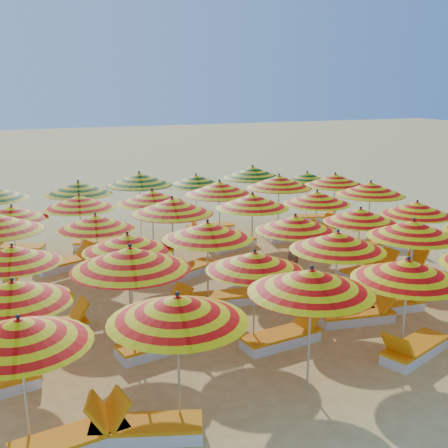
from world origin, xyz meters
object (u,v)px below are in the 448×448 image
(umbrella_32, at_px, (139,179))
(lounger_1, at_px, (143,428))
(umbrella_29, at_px, (335,180))
(lounger_12, at_px, (370,271))
(umbrella_6, at_px, (13,292))
(umbrella_12, at_px, (13,255))
(umbrella_26, at_px, (152,197))
(umbrella_34, at_px, (252,172))
(umbrella_15, at_px, (295,223))
(lounger_8, at_px, (390,305))
(umbrella_9, at_px, (338,241))
(umbrella_1, at_px, (178,309))
(lounger_7, at_px, (358,315))
(lounger_13, at_px, (402,271))
(umbrella_23, at_px, (371,189))
(umbrella_21, at_px, (252,201))
(umbrella_0, at_px, (19,332))
(lounger_21, at_px, (16,249))
(umbrella_2, at_px, (311,281))
(umbrella_14, at_px, (208,230))
(lounger_5, at_px, (161,344))
(lounger_2, at_px, (414,349))
(lounger_16, at_px, (382,244))
(lounger_9, at_px, (50,329))
(lounger_11, at_px, (227,297))
(umbrella_7, at_px, (130,258))
(lounger_15, at_px, (188,270))
(umbrella_35, at_px, (307,177))
(lounger_10, at_px, (158,314))
(lounger_17, at_px, (66,263))
(umbrella_28, at_px, (279,182))
(umbrella_24, at_px, (12,213))
(lounger_19, at_px, (294,236))
(umbrella_17, at_px, (417,209))
(umbrella_20, at_px, (172,206))
(umbrella_27, at_px, (219,188))
(lounger_6, at_px, (283,337))
(lounger_23, at_px, (209,228))
(umbrella_33, at_px, (196,180))
(beachgoer_b, at_px, (293,278))
(lounger_20, at_px, (319,232))
(umbrella_10, at_px, (413,229))
(umbrella_16, at_px, (360,215))
(umbrella_19, at_px, (96,222))
(umbrella_22, at_px, (317,198))
(umbrella_13, at_px, (128,243))
(umbrella_3, at_px, (408,270))
(lounger_24, at_px, (317,218))

(umbrella_32, xyz_separation_m, lounger_1, (-2.95, -11.13, -1.97))
(umbrella_29, relative_size, lounger_12, 1.38)
(umbrella_6, distance_m, umbrella_12, 2.35)
(umbrella_26, relative_size, umbrella_34, 0.92)
(umbrella_15, height_order, lounger_8, umbrella_15)
(umbrella_9, relative_size, lounger_1, 1.29)
(umbrella_1, relative_size, umbrella_26, 1.08)
(lounger_7, xyz_separation_m, lounger_13, (3.07, 2.11, 0.00))
(umbrella_23, bearing_deg, umbrella_21, -179.47)
(umbrella_0, xyz_separation_m, lounger_21, (0.42, 10.70, -1.75))
(umbrella_2, height_order, umbrella_14, umbrella_2)
(lounger_5, bearing_deg, lounger_2, -36.32)
(lounger_16, bearing_deg, umbrella_1, -129.64)
(lounger_9, distance_m, lounger_11, 4.26)
(umbrella_9, height_order, lounger_12, umbrella_9)
(umbrella_7, bearing_deg, lounger_21, 101.11)
(umbrella_7, distance_m, umbrella_15, 5.06)
(lounger_15, bearing_deg, umbrella_35, -172.39)
(lounger_10, height_order, lounger_17, same)
(umbrella_21, bearing_deg, lounger_17, 158.47)
(umbrella_28, height_order, lounger_11, umbrella_28)
(umbrella_24, height_order, lounger_19, umbrella_24)
(lounger_11, bearing_deg, umbrella_24, 146.09)
(umbrella_6, height_order, umbrella_17, umbrella_6)
(umbrella_20, height_order, umbrella_27, umbrella_27)
(umbrella_28, distance_m, lounger_6, 8.16)
(umbrella_2, relative_size, lounger_9, 1.58)
(lounger_23, bearing_deg, umbrella_33, 4.88)
(umbrella_24, relative_size, beachgoer_b, 1.85)
(lounger_11, relative_size, lounger_15, 0.99)
(lounger_7, distance_m, lounger_20, 7.48)
(umbrella_10, distance_m, umbrella_16, 2.11)
(umbrella_16, height_order, lounger_23, umbrella_16)
(umbrella_26, xyz_separation_m, lounger_9, (-3.59, -4.35, -1.83))
(umbrella_19, height_order, umbrella_20, umbrella_20)
(umbrella_15, height_order, umbrella_34, umbrella_34)
(umbrella_20, relative_size, umbrella_22, 1.12)
(umbrella_14, bearing_deg, lounger_12, 5.69)
(lounger_12, bearing_deg, lounger_11, 176.68)
(umbrella_13, relative_size, lounger_2, 1.17)
(umbrella_3, relative_size, umbrella_22, 1.11)
(lounger_17, bearing_deg, umbrella_32, 18.08)
(umbrella_35, relative_size, lounger_23, 1.33)
(lounger_19, bearing_deg, lounger_10, -133.75)
(umbrella_13, height_order, lounger_24, umbrella_13)
(umbrella_2, relative_size, umbrella_28, 1.19)
(lounger_12, bearing_deg, lounger_6, -154.37)
(umbrella_13, xyz_separation_m, umbrella_16, (6.41, 0.27, -0.03))
(umbrella_26, relative_size, lounger_7, 1.38)
(lounger_12, xyz_separation_m, lounger_15, (-4.70, 2.10, 0.00))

